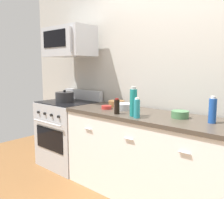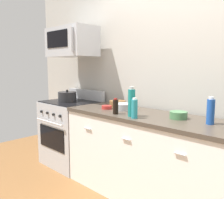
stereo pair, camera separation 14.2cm
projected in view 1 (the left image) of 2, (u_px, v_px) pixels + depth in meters
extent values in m
cube|color=#B7B2A8|center=(191.00, 73.00, 2.62)|extent=(5.57, 0.10, 2.70)
cube|color=white|center=(170.00, 164.00, 2.44)|extent=(2.45, 0.62, 0.88)
cube|color=#473D33|center=(172.00, 120.00, 2.38)|extent=(2.48, 0.65, 0.04)
cylinder|color=silver|center=(88.00, 129.00, 2.72)|extent=(0.10, 0.02, 0.02)
cylinder|color=silver|center=(129.00, 139.00, 2.35)|extent=(0.10, 0.02, 0.02)
cylinder|color=silver|center=(184.00, 153.00, 1.98)|extent=(0.10, 0.02, 0.02)
cube|color=#B7BABF|center=(68.00, 134.00, 3.49)|extent=(0.76, 0.64, 0.91)
cube|color=black|center=(49.00, 139.00, 3.25)|extent=(0.58, 0.01, 0.30)
cylinder|color=#B7BABF|center=(47.00, 123.00, 3.19)|extent=(0.61, 0.02, 0.02)
cube|color=#B7BABF|center=(83.00, 95.00, 3.63)|extent=(0.76, 0.06, 0.16)
cube|color=black|center=(68.00, 102.00, 3.43)|extent=(0.73, 0.61, 0.01)
cylinder|color=black|center=(38.00, 112.00, 3.34)|extent=(0.04, 0.02, 0.04)
cylinder|color=black|center=(45.00, 114.00, 3.25)|extent=(0.04, 0.02, 0.04)
cylinder|color=black|center=(51.00, 115.00, 3.15)|extent=(0.04, 0.02, 0.04)
cylinder|color=black|center=(58.00, 117.00, 3.05)|extent=(0.04, 0.02, 0.04)
cube|color=#B7BABF|center=(69.00, 42.00, 3.35)|extent=(0.74, 0.40, 0.40)
cube|color=black|center=(54.00, 39.00, 3.23)|extent=(0.48, 0.01, 0.22)
cube|color=#B7BABF|center=(70.00, 39.00, 2.99)|extent=(0.02, 0.04, 0.30)
cylinder|color=black|center=(117.00, 107.00, 2.55)|extent=(0.06, 0.06, 0.15)
cylinder|color=maroon|center=(117.00, 99.00, 2.54)|extent=(0.04, 0.04, 0.02)
cylinder|color=#197F7A|center=(133.00, 103.00, 2.44)|extent=(0.07, 0.07, 0.27)
cylinder|color=beige|center=(134.00, 88.00, 2.41)|extent=(0.05, 0.05, 0.03)
cylinder|color=#1E4CA5|center=(213.00, 111.00, 2.14)|extent=(0.07, 0.07, 0.22)
cylinder|color=silver|center=(213.00, 97.00, 2.13)|extent=(0.04, 0.04, 0.02)
cylinder|color=teal|center=(137.00, 109.00, 2.35)|extent=(0.06, 0.06, 0.18)
cylinder|color=white|center=(137.00, 99.00, 2.34)|extent=(0.04, 0.04, 0.02)
cylinder|color=#B72D28|center=(106.00, 107.00, 2.85)|extent=(0.12, 0.12, 0.04)
torus|color=#B72D28|center=(106.00, 106.00, 2.85)|extent=(0.12, 0.12, 0.01)
cylinder|color=#B72D28|center=(106.00, 109.00, 2.86)|extent=(0.07, 0.07, 0.01)
cylinder|color=#477A4C|center=(180.00, 114.00, 2.36)|extent=(0.17, 0.17, 0.07)
torus|color=#477A4C|center=(180.00, 111.00, 2.36)|extent=(0.17, 0.17, 0.01)
cylinder|color=#477A4C|center=(180.00, 117.00, 2.37)|extent=(0.09, 0.09, 0.01)
cylinder|color=brown|center=(117.00, 104.00, 3.03)|extent=(0.20, 0.20, 0.07)
torus|color=brown|center=(117.00, 101.00, 3.02)|extent=(0.20, 0.20, 0.01)
cylinder|color=brown|center=(117.00, 106.00, 3.03)|extent=(0.11, 0.11, 0.01)
cylinder|color=#B2B5BA|center=(123.00, 107.00, 2.80)|extent=(0.21, 0.21, 0.07)
torus|color=#B2B5BA|center=(123.00, 104.00, 2.80)|extent=(0.21, 0.21, 0.01)
cylinder|color=#B2B5BA|center=(123.00, 109.00, 2.81)|extent=(0.12, 0.12, 0.01)
cylinder|color=#262628|center=(65.00, 97.00, 3.38)|extent=(0.25, 0.25, 0.14)
sphere|color=black|center=(64.00, 91.00, 3.37)|extent=(0.04, 0.04, 0.04)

